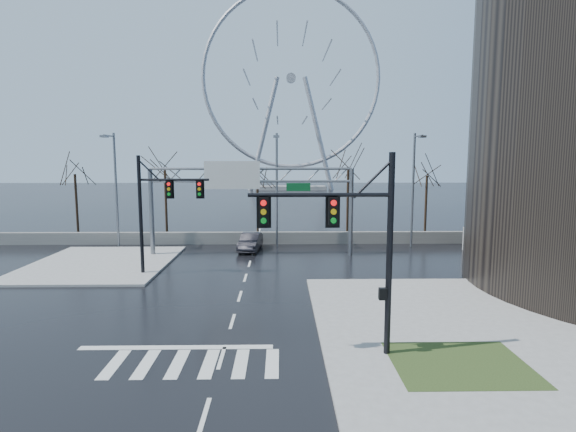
{
  "coord_description": "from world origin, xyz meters",
  "views": [
    {
      "loc": [
        2.33,
        -20.8,
        7.72
      ],
      "look_at": [
        2.82,
        8.74,
        4.0
      ],
      "focal_mm": 28.0,
      "sensor_mm": 36.0,
      "label": 1
    }
  ],
  "objects_px": {
    "ferris_wheel": "(291,86)",
    "signal_mast_near": "(355,235)",
    "sign_gantry": "(247,192)",
    "car": "(250,242)",
    "signal_mast_far": "(157,203)"
  },
  "relations": [
    {
      "from": "sign_gantry",
      "to": "ferris_wheel",
      "type": "relative_size",
      "value": 0.32
    },
    {
      "from": "car",
      "to": "signal_mast_near",
      "type": "bearing_deg",
      "value": -69.68
    },
    {
      "from": "sign_gantry",
      "to": "car",
      "type": "distance_m",
      "value": 4.89
    },
    {
      "from": "signal_mast_near",
      "to": "car",
      "type": "distance_m",
      "value": 22.11
    },
    {
      "from": "signal_mast_near",
      "to": "sign_gantry",
      "type": "bearing_deg",
      "value": 106.19
    },
    {
      "from": "ferris_wheel",
      "to": "signal_mast_near",
      "type": "bearing_deg",
      "value": -89.92
    },
    {
      "from": "signal_mast_near",
      "to": "signal_mast_far",
      "type": "distance_m",
      "value": 17.03
    },
    {
      "from": "signal_mast_near",
      "to": "car",
      "type": "xyz_separation_m",
      "value": [
        -5.4,
        21.04,
        -4.13
      ]
    },
    {
      "from": "sign_gantry",
      "to": "ferris_wheel",
      "type": "xyz_separation_m",
      "value": [
        5.38,
        80.04,
        20.95
      ]
    },
    {
      "from": "signal_mast_far",
      "to": "sign_gantry",
      "type": "distance_m",
      "value": 8.14
    },
    {
      "from": "sign_gantry",
      "to": "ferris_wheel",
      "type": "bearing_deg",
      "value": 86.16
    },
    {
      "from": "ferris_wheel",
      "to": "car",
      "type": "xyz_separation_m",
      "value": [
        -5.26,
        -78.0,
        -25.39
      ]
    },
    {
      "from": "signal_mast_near",
      "to": "ferris_wheel",
      "type": "relative_size",
      "value": 0.16
    },
    {
      "from": "sign_gantry",
      "to": "car",
      "type": "relative_size",
      "value": 3.64
    },
    {
      "from": "signal_mast_near",
      "to": "signal_mast_far",
      "type": "xyz_separation_m",
      "value": [
        -11.01,
        13.0,
        -0.04
      ]
    }
  ]
}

